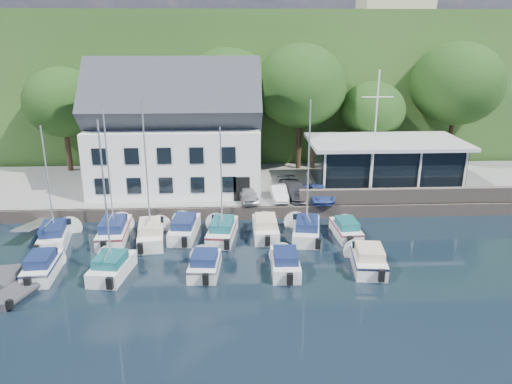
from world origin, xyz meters
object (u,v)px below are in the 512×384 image
boat_r1_3 (184,226)px  boat_r1_6 (308,177)px  boat_r1_7 (346,227)px  boat_r2_2 (205,262)px  car_white (279,193)px  car_dgrey (294,190)px  boat_r2_0 (42,264)px  boat_r1_1 (109,175)px  club_pavilion (384,163)px  dinghy_1 (12,294)px  boat_r2_4 (368,257)px  boat_r1_0 (48,181)px  car_silver (247,194)px  boat_r2_1 (106,207)px  boat_r1_5 (265,226)px  car_blue (319,193)px  flagpole (375,136)px  dinghy_0 (0,277)px  harbor_building (176,138)px  boat_r1_4 (221,178)px  boat_r1_2 (147,178)px  boat_r2_3 (285,260)px

boat_r1_3 → boat_r1_6: (8.71, -0.71, 3.74)m
boat_r1_7 → boat_r2_2: 11.09m
car_white → car_dgrey: 1.41m
boat_r2_0 → boat_r1_1: bearing=57.0°
club_pavilion → dinghy_1: size_ratio=4.53×
boat_r2_4 → boat_r1_0: bearing=173.2°
boat_r1_6 → boat_r2_4: boat_r1_6 is taller
car_silver → boat_r2_1: bearing=-139.3°
boat_r1_1 → boat_r1_5: (10.71, 0.10, -3.98)m
car_blue → flagpole: (4.30, 0.28, 4.51)m
boat_r1_5 → boat_r1_3: bearing=176.7°
car_blue → boat_r2_4: bearing=-88.5°
club_pavilion → flagpole: bearing=-121.0°
club_pavilion → boat_r1_0: bearing=-160.7°
flagpole → boat_r2_2: bearing=-140.8°
car_silver → car_blue: bearing=-10.1°
boat_r2_0 → boat_r1_5: bearing=18.5°
car_dgrey → boat_r2_0: 19.88m
car_dgrey → boat_r1_6: size_ratio=0.50×
dinghy_0 → club_pavilion: bearing=21.3°
boat_r1_1 → boat_r2_4: 18.00m
boat_r1_0 → dinghy_0: size_ratio=2.92×
boat_r1_3 → dinghy_1: bearing=-130.5°
harbor_building → boat_r2_1: harbor_building is taller
harbor_building → boat_r1_5: (7.09, -8.85, -4.60)m
dinghy_1 → car_white: bearing=58.9°
boat_r1_1 → boat_r1_4: (7.62, -0.16, -0.31)m
flagpole → boat_r1_1: bearing=-165.3°
flagpole → boat_r1_2: size_ratio=1.11×
flagpole → boat_r1_1: flagpole is taller
flagpole → boat_r2_0: (-22.71, -10.47, -5.38)m
car_dgrey → car_blue: bearing=-37.9°
flagpole → boat_r2_4: 12.12m
car_white → flagpole: flagpole is taller
boat_r1_2 → dinghy_0: boat_r1_2 is taller
dinghy_1 → dinghy_0: bearing=145.8°
boat_r1_4 → dinghy_0: boat_r1_4 is taller
car_blue → boat_r1_4: bearing=-153.3°
car_dgrey → boat_r2_4: size_ratio=0.80×
boat_r1_5 → boat_r2_0: bearing=-158.8°
boat_r1_4 → boat_r2_1: (-6.54, -5.39, -0.04)m
boat_r1_2 → boat_r1_0: bearing=173.1°
boat_r1_2 → boat_r1_5: 8.98m
boat_r1_6 → dinghy_1: 19.54m
harbor_building → boat_r1_5: size_ratio=2.46×
car_blue → boat_r1_7: 5.35m
harbor_building → club_pavilion: (18.00, -0.50, -2.30)m
boat_r2_2 → boat_r2_3: (4.91, 0.01, 0.02)m
boat_r1_0 → boat_r1_6: (17.56, 0.20, -0.02)m
boat_r1_1 → boat_r1_3: (4.90, 0.41, -3.99)m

